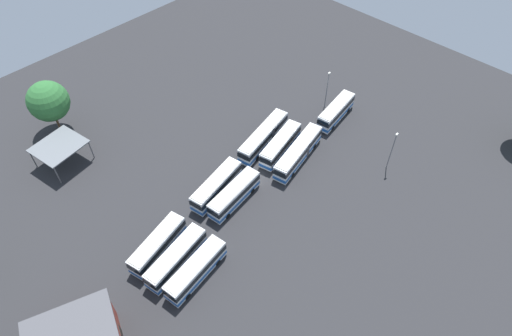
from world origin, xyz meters
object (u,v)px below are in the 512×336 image
at_px(bus_row2_slot1, 234,194).
at_px(tree_south_edge, 48,101).
at_px(bus_row0_slot2, 336,111).
at_px(bus_row1_slot0, 264,137).
at_px(bus_row1_slot1, 280,145).
at_px(bus_row3_slot1, 176,258).
at_px(bus_row3_slot2, 196,270).
at_px(bus_row3_slot0, 158,245).
at_px(lamp_post_mid_lot, 327,89).
at_px(maintenance_shelter, 59,146).
at_px(bus_row2_slot0, 217,186).
at_px(lamp_post_far_corner, 392,150).
at_px(bus_row1_slot2, 298,152).

height_order(bus_row2_slot1, tree_south_edge, tree_south_edge).
xyz_separation_m(bus_row0_slot2, bus_row1_slot0, (14.78, -5.24, 0.00)).
distance_m(bus_row1_slot1, bus_row3_slot1, 27.90).
height_order(bus_row3_slot1, tree_south_edge, tree_south_edge).
bearing_deg(bus_row1_slot0, bus_row1_slot1, 98.07).
bearing_deg(bus_row3_slot2, bus_row3_slot0, -80.56).
bearing_deg(lamp_post_mid_lot, tree_south_edge, -38.83).
bearing_deg(maintenance_shelter, bus_row2_slot1, 117.51).
bearing_deg(bus_row3_slot2, maintenance_shelter, -87.70).
bearing_deg(bus_row3_slot1, bus_row1_slot0, -163.16).
distance_m(bus_row1_slot1, bus_row2_slot0, 14.41).
relative_size(bus_row1_slot0, bus_row3_slot1, 1.22).
bearing_deg(bus_row1_slot1, bus_row3_slot2, 16.65).
bearing_deg(bus_row3_slot2, bus_row3_slot1, -78.69).
xyz_separation_m(lamp_post_far_corner, lamp_post_mid_lot, (-5.64, -18.06, 0.06)).
distance_m(lamp_post_mid_lot, tree_south_edge, 51.56).
relative_size(bus_row2_slot0, bus_row3_slot0, 1.05).
relative_size(bus_row2_slot0, tree_south_edge, 1.07).
xyz_separation_m(bus_row2_slot0, bus_row3_slot2, (12.47, 9.24, -0.00)).
bearing_deg(lamp_post_far_corner, bus_row1_slot2, -53.23).
distance_m(bus_row1_slot0, tree_south_edge, 39.23).
height_order(bus_row1_slot0, bus_row3_slot0, same).
bearing_deg(maintenance_shelter, lamp_post_mid_lot, 151.72).
relative_size(bus_row1_slot1, tree_south_edge, 1.06).
distance_m(bus_row3_slot1, lamp_post_mid_lot, 43.86).
relative_size(bus_row1_slot1, bus_row2_slot1, 1.04).
bearing_deg(bus_row2_slot0, bus_row0_slot2, 174.37).
relative_size(bus_row3_slot2, lamp_post_mid_lot, 1.32).
height_order(bus_row2_slot1, bus_row3_slot0, same).
height_order(bus_row1_slot0, tree_south_edge, tree_south_edge).
xyz_separation_m(bus_row2_slot1, bus_row3_slot0, (14.37, -1.29, -0.00)).
distance_m(bus_row2_slot1, bus_row3_slot2, 14.42).
xyz_separation_m(bus_row2_slot0, bus_row2_slot1, (-0.71, 3.41, -0.00)).
bearing_deg(bus_row1_slot2, bus_row1_slot0, -79.60).
bearing_deg(bus_row0_slot2, lamp_post_mid_lot, -111.93).
distance_m(bus_row1_slot2, bus_row3_slot2, 27.99).
xyz_separation_m(bus_row1_slot2, maintenance_shelter, (28.98, -29.24, 2.13)).
relative_size(bus_row2_slot0, bus_row2_slot1, 1.05).
distance_m(bus_row1_slot0, maintenance_shelter, 35.48).
bearing_deg(bus_row3_slot2, bus_row0_slot2, -171.12).
xyz_separation_m(bus_row0_slot2, bus_row3_slot2, (41.09, 6.42, 0.00)).
bearing_deg(lamp_post_far_corner, bus_row3_slot0, -21.57).
bearing_deg(bus_row1_slot1, bus_row0_slot2, 173.59).
bearing_deg(bus_row0_slot2, bus_row1_slot2, 8.02).
relative_size(bus_row1_slot1, lamp_post_far_corner, 1.38).
xyz_separation_m(bus_row0_slot2, bus_row1_slot2, (13.47, 1.90, 0.00)).
bearing_deg(bus_row3_slot1, maintenance_shelter, -88.75).
relative_size(lamp_post_far_corner, tree_south_edge, 0.77).
bearing_deg(bus_row0_slot2, bus_row1_slot1, -6.41).
xyz_separation_m(bus_row0_slot2, bus_row3_slot1, (41.79, 2.94, 0.00)).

